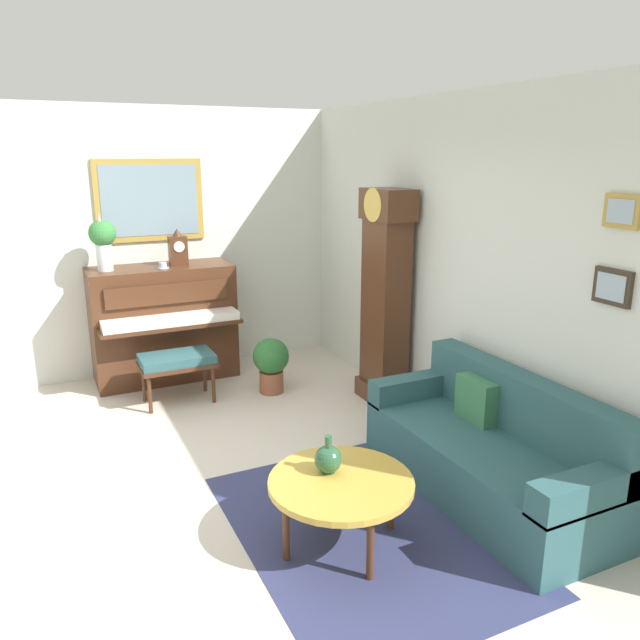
{
  "coord_description": "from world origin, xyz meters",
  "views": [
    {
      "loc": [
        4.04,
        -0.79,
        2.33
      ],
      "look_at": [
        -0.13,
        1.19,
        1.06
      ],
      "focal_mm": 34.32,
      "sensor_mm": 36.0,
      "label": 1
    }
  ],
  "objects_px": {
    "piano": "(164,323)",
    "green_jug": "(328,459)",
    "coffee_table": "(341,484)",
    "teacup": "(163,266)",
    "couch": "(492,452)",
    "piano_bench": "(177,362)",
    "grandfather_clock": "(385,303)",
    "flower_vase": "(103,239)",
    "mantel_clock": "(178,249)",
    "potted_plant": "(271,362)"
  },
  "relations": [
    {
      "from": "piano_bench",
      "to": "couch",
      "type": "bearing_deg",
      "value": 31.99
    },
    {
      "from": "teacup",
      "to": "flower_vase",
      "type": "bearing_deg",
      "value": -102.15
    },
    {
      "from": "green_jug",
      "to": "mantel_clock",
      "type": "bearing_deg",
      "value": -177.75
    },
    {
      "from": "mantel_clock",
      "to": "piano",
      "type": "bearing_deg",
      "value": -90.65
    },
    {
      "from": "piano",
      "to": "mantel_clock",
      "type": "bearing_deg",
      "value": 89.35
    },
    {
      "from": "green_jug",
      "to": "potted_plant",
      "type": "relative_size",
      "value": 0.43
    },
    {
      "from": "potted_plant",
      "to": "green_jug",
      "type": "bearing_deg",
      "value": -12.74
    },
    {
      "from": "piano",
      "to": "flower_vase",
      "type": "distance_m",
      "value": 1.05
    },
    {
      "from": "couch",
      "to": "potted_plant",
      "type": "bearing_deg",
      "value": -163.65
    },
    {
      "from": "grandfather_clock",
      "to": "coffee_table",
      "type": "bearing_deg",
      "value": -37.4
    },
    {
      "from": "grandfather_clock",
      "to": "flower_vase",
      "type": "bearing_deg",
      "value": -123.3
    },
    {
      "from": "piano",
      "to": "piano_bench",
      "type": "distance_m",
      "value": 0.75
    },
    {
      "from": "piano",
      "to": "green_jug",
      "type": "height_order",
      "value": "piano"
    },
    {
      "from": "coffee_table",
      "to": "couch",
      "type": "bearing_deg",
      "value": 93.36
    },
    {
      "from": "piano_bench",
      "to": "couch",
      "type": "height_order",
      "value": "couch"
    },
    {
      "from": "grandfather_clock",
      "to": "green_jug",
      "type": "xyz_separation_m",
      "value": [
        1.74,
        -1.45,
        -0.44
      ]
    },
    {
      "from": "teacup",
      "to": "couch",
      "type": "bearing_deg",
      "value": 26.22
    },
    {
      "from": "teacup",
      "to": "potted_plant",
      "type": "bearing_deg",
      "value": 48.66
    },
    {
      "from": "coffee_table",
      "to": "potted_plant",
      "type": "relative_size",
      "value": 1.57
    },
    {
      "from": "flower_vase",
      "to": "green_jug",
      "type": "height_order",
      "value": "flower_vase"
    },
    {
      "from": "coffee_table",
      "to": "flower_vase",
      "type": "relative_size",
      "value": 1.52
    },
    {
      "from": "grandfather_clock",
      "to": "green_jug",
      "type": "distance_m",
      "value": 2.3
    },
    {
      "from": "grandfather_clock",
      "to": "coffee_table",
      "type": "height_order",
      "value": "grandfather_clock"
    },
    {
      "from": "coffee_table",
      "to": "flower_vase",
      "type": "xyz_separation_m",
      "value": [
        -3.36,
        -0.88,
        1.11
      ]
    },
    {
      "from": "grandfather_clock",
      "to": "flower_vase",
      "type": "height_order",
      "value": "grandfather_clock"
    },
    {
      "from": "grandfather_clock",
      "to": "couch",
      "type": "distance_m",
      "value": 1.91
    },
    {
      "from": "coffee_table",
      "to": "green_jug",
      "type": "height_order",
      "value": "green_jug"
    },
    {
      "from": "grandfather_clock",
      "to": "potted_plant",
      "type": "xyz_separation_m",
      "value": [
        -0.64,
        -0.91,
        -0.64
      ]
    },
    {
      "from": "flower_vase",
      "to": "teacup",
      "type": "bearing_deg",
      "value": 77.85
    },
    {
      "from": "mantel_clock",
      "to": "teacup",
      "type": "bearing_deg",
      "value": -58.28
    },
    {
      "from": "coffee_table",
      "to": "piano",
      "type": "bearing_deg",
      "value": -174.06
    },
    {
      "from": "piano",
      "to": "piano_bench",
      "type": "bearing_deg",
      "value": -3.01
    },
    {
      "from": "piano",
      "to": "teacup",
      "type": "relative_size",
      "value": 12.41
    },
    {
      "from": "piano_bench",
      "to": "flower_vase",
      "type": "distance_m",
      "value": 1.41
    },
    {
      "from": "piano_bench",
      "to": "couch",
      "type": "xyz_separation_m",
      "value": [
        2.58,
        1.61,
        -0.09
      ]
    },
    {
      "from": "couch",
      "to": "flower_vase",
      "type": "distance_m",
      "value": 4.09
    },
    {
      "from": "grandfather_clock",
      "to": "piano_bench",
      "type": "bearing_deg",
      "value": -113.72
    },
    {
      "from": "piano_bench",
      "to": "mantel_clock",
      "type": "bearing_deg",
      "value": 162.13
    },
    {
      "from": "teacup",
      "to": "green_jug",
      "type": "height_order",
      "value": "teacup"
    },
    {
      "from": "grandfather_clock",
      "to": "flower_vase",
      "type": "relative_size",
      "value": 3.5
    },
    {
      "from": "piano_bench",
      "to": "potted_plant",
      "type": "relative_size",
      "value": 1.25
    },
    {
      "from": "mantel_clock",
      "to": "potted_plant",
      "type": "distance_m",
      "value": 1.52
    },
    {
      "from": "couch",
      "to": "mantel_clock",
      "type": "relative_size",
      "value": 5.0
    },
    {
      "from": "grandfather_clock",
      "to": "teacup",
      "type": "relative_size",
      "value": 17.5
    },
    {
      "from": "piano",
      "to": "green_jug",
      "type": "distance_m",
      "value": 3.27
    },
    {
      "from": "grandfather_clock",
      "to": "couch",
      "type": "relative_size",
      "value": 1.07
    },
    {
      "from": "grandfather_clock",
      "to": "green_jug",
      "type": "height_order",
      "value": "grandfather_clock"
    },
    {
      "from": "piano",
      "to": "grandfather_clock",
      "type": "bearing_deg",
      "value": 49.48
    },
    {
      "from": "potted_plant",
      "to": "couch",
      "type": "bearing_deg",
      "value": 16.35
    },
    {
      "from": "couch",
      "to": "mantel_clock",
      "type": "xyz_separation_m",
      "value": [
        -3.29,
        -1.38,
        1.06
      ]
    }
  ]
}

